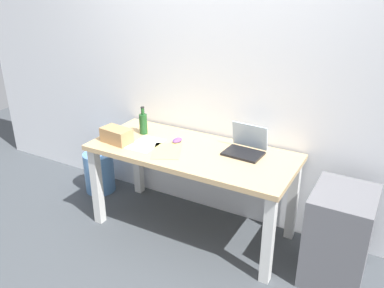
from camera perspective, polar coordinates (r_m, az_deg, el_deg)
ground_plane at (r=3.52m, az=0.00°, el=-11.64°), size 8.00×8.00×0.00m
back_wall at (r=3.31m, az=3.49°, el=10.84°), size 5.20×0.08×2.60m
desk at (r=3.20m, az=0.00°, el=-2.52°), size 1.61×0.70×0.73m
laptop_right at (r=3.11m, az=7.45°, el=-0.45°), size 0.30×0.24×0.21m
beer_bottle at (r=3.45m, az=-6.81°, el=2.90°), size 0.07×0.07×0.24m
computer_mouse at (r=3.29m, az=-2.06°, el=0.54°), size 0.07×0.11×0.03m
cardboard_box at (r=3.32m, az=-10.46°, el=1.19°), size 0.26×0.17×0.12m
paper_sheet_front_left at (r=3.27m, az=-6.50°, el=0.01°), size 0.21×0.30×0.00m
paper_yellow_folder at (r=3.14m, az=-3.52°, el=-0.97°), size 0.32×0.36×0.00m
water_cooler_jug at (r=4.06m, az=-12.79°, el=-3.78°), size 0.28×0.28×0.44m
filing_cabinet at (r=3.04m, az=19.71°, el=-11.98°), size 0.40×0.48×0.68m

